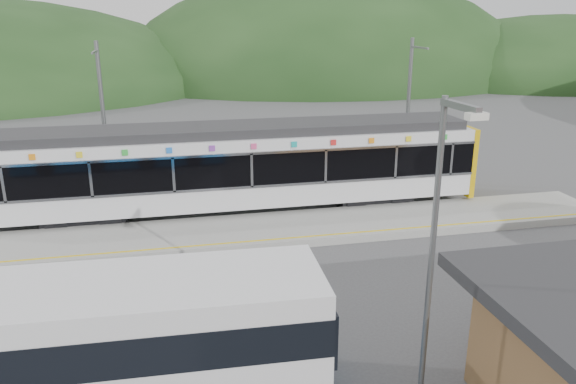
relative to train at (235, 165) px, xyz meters
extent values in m
plane|color=#4C4C4F|center=(1.71, -6.00, -2.06)|extent=(120.00, 120.00, 0.00)
ellipsoid|color=#1E3D19|center=(17.71, 48.00, -2.06)|extent=(52.00, 39.00, 26.00)
ellipsoid|color=#1E3D19|center=(46.71, 42.00, -2.06)|extent=(44.00, 33.00, 16.00)
cube|color=#9E9E99|center=(1.71, -2.70, -1.91)|extent=(26.00, 3.20, 0.30)
cube|color=yellow|center=(1.71, -4.00, -1.76)|extent=(26.00, 0.10, 0.01)
cube|color=black|center=(-6.02, 0.00, -1.76)|extent=(3.20, 2.20, 0.56)
cube|color=black|center=(5.98, 0.00, -1.76)|extent=(3.20, 2.20, 0.56)
cube|color=silver|center=(-0.02, 0.00, -1.02)|extent=(20.00, 2.90, 0.92)
cube|color=black|center=(-0.02, 0.00, 0.16)|extent=(20.00, 2.96, 1.45)
cube|color=silver|center=(-0.02, -1.50, -0.51)|extent=(20.00, 0.05, 0.10)
cube|color=silver|center=(-0.02, -1.50, 0.84)|extent=(20.00, 0.05, 0.10)
cube|color=silver|center=(-0.02, 0.00, 1.11)|extent=(20.00, 2.90, 0.45)
cube|color=#2D2D30|center=(-0.02, 0.00, 1.52)|extent=(19.40, 2.50, 0.36)
cube|color=gold|center=(10.10, 0.00, -0.16)|extent=(0.24, 2.92, 3.00)
cube|color=silver|center=(-8.52, -1.50, 0.16)|extent=(0.10, 0.05, 1.35)
cube|color=silver|center=(-5.52, -1.50, 0.16)|extent=(0.10, 0.05, 1.35)
cube|color=silver|center=(-2.52, -1.50, 0.16)|extent=(0.10, 0.05, 1.35)
cube|color=silver|center=(0.48, -1.50, 0.16)|extent=(0.10, 0.05, 1.35)
cube|color=silver|center=(3.48, -1.50, 0.16)|extent=(0.10, 0.05, 1.35)
cube|color=silver|center=(6.48, -1.50, 0.16)|extent=(0.10, 0.05, 1.35)
cube|color=silver|center=(8.98, -1.50, 0.16)|extent=(0.10, 0.05, 1.35)
cube|color=orange|center=(-7.42, -1.49, 1.12)|extent=(0.22, 0.04, 0.22)
cube|color=yellow|center=(-5.82, -1.49, 1.12)|extent=(0.22, 0.04, 0.22)
cube|color=green|center=(-4.22, -1.49, 1.12)|extent=(0.22, 0.04, 0.22)
cube|color=blue|center=(-2.62, -1.49, 1.12)|extent=(0.22, 0.04, 0.22)
cube|color=purple|center=(-1.02, -1.49, 1.12)|extent=(0.22, 0.04, 0.22)
cube|color=#E54C8C|center=(0.58, -1.49, 1.12)|extent=(0.22, 0.04, 0.22)
cube|color=#19A5A5|center=(2.18, -1.49, 1.12)|extent=(0.22, 0.04, 0.22)
cube|color=red|center=(3.78, -1.49, 1.12)|extent=(0.22, 0.04, 0.22)
cube|color=orange|center=(5.38, -1.49, 1.12)|extent=(0.22, 0.04, 0.22)
cube|color=yellow|center=(6.98, -1.49, 1.12)|extent=(0.22, 0.04, 0.22)
cube|color=green|center=(8.58, -1.49, 1.12)|extent=(0.22, 0.04, 0.22)
cylinder|color=slate|center=(-5.29, 2.60, 1.44)|extent=(0.18, 0.18, 7.00)
cube|color=slate|center=(-5.29, 1.80, 4.54)|extent=(0.08, 1.80, 0.08)
cylinder|color=slate|center=(8.71, 2.60, 1.44)|extent=(0.18, 0.18, 7.00)
cube|color=slate|center=(8.71, 1.80, 4.54)|extent=(0.08, 1.80, 0.08)
cube|color=silver|center=(-5.20, -11.95, -0.76)|extent=(11.14, 2.91, 0.80)
cube|color=black|center=(-5.20, -11.95, 0.05)|extent=(11.14, 2.95, 0.80)
cube|color=silver|center=(-5.20, -11.95, 0.70)|extent=(11.14, 2.91, 0.50)
cylinder|color=black|center=(-1.39, -12.09, -1.61)|extent=(1.00, 2.66, 0.90)
cylinder|color=slate|center=(2.26, -13.21, 1.27)|extent=(0.12, 0.12, 6.68)
cube|color=slate|center=(2.26, -13.71, 4.50)|extent=(0.19, 1.12, 0.12)
cube|color=silver|center=(2.26, -14.21, 4.41)|extent=(0.36, 0.20, 0.12)
camera|label=1|loc=(-2.60, -22.41, 6.01)|focal=35.00mm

